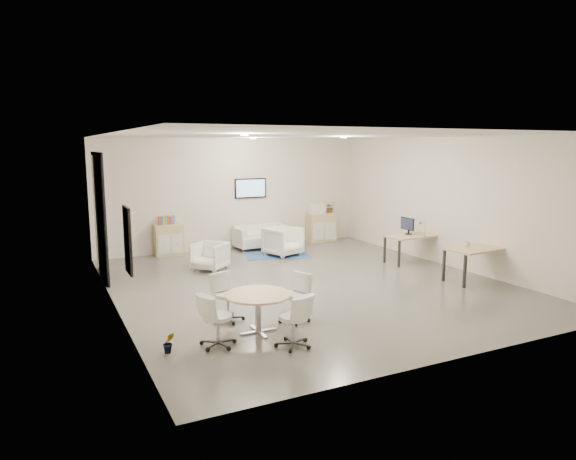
% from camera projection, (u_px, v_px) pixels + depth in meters
% --- Properties ---
extents(room_shell, '(9.60, 10.60, 4.80)m').
position_uv_depth(room_shell, '(307.00, 211.00, 10.99)').
color(room_shell, '#585650').
rests_on(room_shell, ground).
extents(glass_door, '(0.09, 1.90, 2.85)m').
position_uv_depth(glass_door, '(99.00, 213.00, 11.51)').
color(glass_door, black).
rests_on(glass_door, room_shell).
extents(artwork, '(0.05, 0.54, 1.04)m').
position_uv_depth(artwork, '(128.00, 241.00, 7.86)').
color(artwork, black).
rests_on(artwork, room_shell).
extents(wall_tv, '(0.98, 0.06, 0.58)m').
position_uv_depth(wall_tv, '(251.00, 188.00, 15.14)').
color(wall_tv, black).
rests_on(wall_tv, room_shell).
extents(ceiling_spots, '(3.14, 4.14, 0.03)m').
position_uv_depth(ceiling_spots, '(282.00, 137.00, 11.39)').
color(ceiling_spots, '#FFEAC6').
rests_on(ceiling_spots, room_shell).
extents(sideboard_left, '(0.77, 0.40, 0.86)m').
position_uv_depth(sideboard_left, '(169.00, 240.00, 14.10)').
color(sideboard_left, tan).
rests_on(sideboard_left, room_shell).
extents(sideboard_right, '(0.90, 0.44, 0.90)m').
position_uv_depth(sideboard_right, '(321.00, 227.00, 16.16)').
color(sideboard_right, tan).
rests_on(sideboard_right, room_shell).
extents(books, '(0.45, 0.14, 0.22)m').
position_uv_depth(books, '(167.00, 220.00, 13.99)').
color(books, red).
rests_on(books, sideboard_left).
extents(printer, '(0.47, 0.41, 0.31)m').
position_uv_depth(printer, '(317.00, 209.00, 15.99)').
color(printer, white).
rests_on(printer, sideboard_right).
extents(loveseat, '(1.60, 0.87, 0.58)m').
position_uv_depth(loveseat, '(261.00, 237.00, 15.13)').
color(loveseat, white).
rests_on(loveseat, room_shell).
extents(blue_rug, '(1.97, 1.57, 0.01)m').
position_uv_depth(blue_rug, '(276.00, 255.00, 14.21)').
color(blue_rug, navy).
rests_on(blue_rug, room_shell).
extents(armchair_left, '(0.99, 0.99, 0.74)m').
position_uv_depth(armchair_left, '(210.00, 255.00, 12.43)').
color(armchair_left, white).
rests_on(armchair_left, room_shell).
extents(armchair_right, '(1.06, 1.02, 0.87)m').
position_uv_depth(armchair_right, '(283.00, 240.00, 14.04)').
color(armchair_right, white).
rests_on(armchair_right, room_shell).
extents(desk_rear, '(1.42, 0.78, 0.72)m').
position_uv_depth(desk_rear, '(412.00, 238.00, 13.19)').
color(desk_rear, tan).
rests_on(desk_rear, room_shell).
extents(desk_front, '(1.52, 0.86, 0.76)m').
position_uv_depth(desk_front, '(478.00, 251.00, 11.36)').
color(desk_front, tan).
rests_on(desk_front, room_shell).
extents(monitor, '(0.20, 0.50, 0.44)m').
position_uv_depth(monitor, '(408.00, 225.00, 13.25)').
color(monitor, black).
rests_on(monitor, desk_rear).
extents(round_table, '(1.07, 1.07, 0.65)m').
position_uv_depth(round_table, '(258.00, 299.00, 8.20)').
color(round_table, tan).
rests_on(round_table, room_shell).
extents(meeting_chairs, '(2.26, 2.26, 0.82)m').
position_uv_depth(meeting_chairs, '(258.00, 308.00, 8.22)').
color(meeting_chairs, white).
rests_on(meeting_chairs, room_shell).
extents(plant_cabinet, '(0.39, 0.41, 0.26)m').
position_uv_depth(plant_cabinet, '(330.00, 208.00, 16.19)').
color(plant_cabinet, '#3F7F3F').
rests_on(plant_cabinet, sideboard_right).
extents(plant_floor, '(0.19, 0.32, 0.14)m').
position_uv_depth(plant_floor, '(169.00, 348.00, 7.47)').
color(plant_floor, '#3F7F3F').
rests_on(plant_floor, room_shell).
extents(cup, '(0.15, 0.13, 0.13)m').
position_uv_depth(cup, '(467.00, 243.00, 11.51)').
color(cup, white).
rests_on(cup, desk_front).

